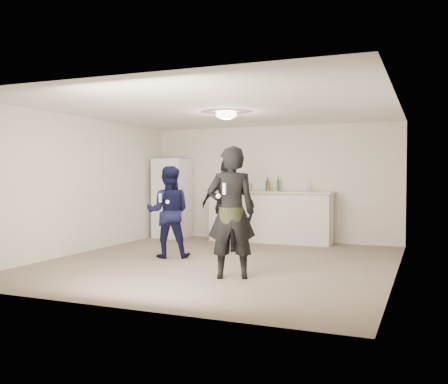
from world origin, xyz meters
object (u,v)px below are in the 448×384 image
at_px(counter, 270,218).
at_px(woman, 231,212).
at_px(man, 168,212).
at_px(fridge, 172,198).
at_px(spectator, 228,205).
at_px(shaker, 251,187).

bearing_deg(counter, woman, -80.97).
relative_size(man, woman, 0.87).
height_order(counter, woman, woman).
distance_m(fridge, woman, 4.70).
bearing_deg(fridge, spectator, -35.90).
height_order(shaker, spectator, spectator).
bearing_deg(woman, man, -59.69).
distance_m(counter, woman, 3.83).
xyz_separation_m(shaker, man, (-0.63, -2.51, -0.38)).
distance_m(shaker, woman, 3.86).
bearing_deg(man, spectator, -145.12).
distance_m(shaker, man, 2.62).
xyz_separation_m(fridge, shaker, (1.89, 0.03, 0.28)).
bearing_deg(man, woman, 121.24).
relative_size(counter, spectator, 1.50).
distance_m(counter, fridge, 2.35).
distance_m(fridge, spectator, 2.41).
distance_m(counter, spectator, 1.57).
relative_size(counter, man, 1.64).
xyz_separation_m(fridge, woman, (2.92, -3.69, 0.02)).
bearing_deg(man, fridge, -85.62).
height_order(counter, fridge, fridge).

